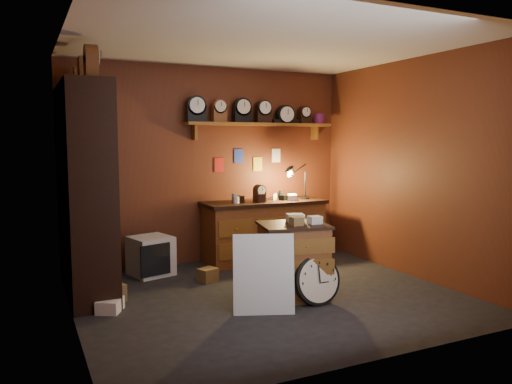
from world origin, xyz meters
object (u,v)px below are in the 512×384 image
(shelving_unit, at_px, (82,181))
(workbench, at_px, (264,227))
(low_cabinet, at_px, (293,258))
(big_round_clock, at_px, (317,280))

(shelving_unit, distance_m, workbench, 2.64)
(low_cabinet, bearing_deg, big_round_clock, -57.97)
(shelving_unit, bearing_deg, workbench, 11.31)
(workbench, bearing_deg, big_round_clock, -100.09)
(shelving_unit, xyz_separation_m, big_round_clock, (2.13, -1.45, -1.00))
(shelving_unit, height_order, low_cabinet, shelving_unit)
(big_round_clock, bearing_deg, workbench, 79.91)
(shelving_unit, relative_size, low_cabinet, 2.87)
(shelving_unit, distance_m, low_cabinet, 2.46)
(low_cabinet, xyz_separation_m, big_round_clock, (0.11, -0.31, -0.18))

